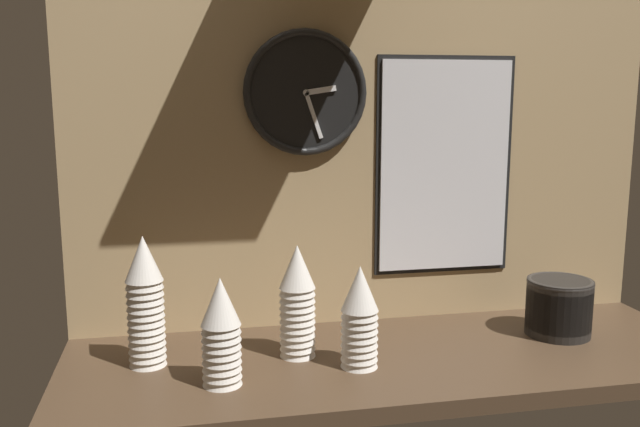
{
  "coord_description": "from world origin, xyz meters",
  "views": [
    {
      "loc": [
        -0.49,
        -1.51,
        0.63
      ],
      "look_at": [
        -0.18,
        0.04,
        0.35
      ],
      "focal_mm": 38.0,
      "sensor_mm": 36.0,
      "label": 1
    }
  ],
  "objects_px": {
    "wall_clock": "(305,93)",
    "menu_board": "(444,166)",
    "cup_stack_left": "(221,332)",
    "bowl_stack_far_right": "(559,306)",
    "cup_stack_center": "(360,317)",
    "cup_stack_far_left": "(145,301)",
    "cup_stack_center_left": "(297,301)"
  },
  "relations": [
    {
      "from": "wall_clock",
      "to": "menu_board",
      "type": "relative_size",
      "value": 0.54
    },
    {
      "from": "cup_stack_left",
      "to": "bowl_stack_far_right",
      "type": "bearing_deg",
      "value": 9.03
    },
    {
      "from": "cup_stack_center",
      "to": "bowl_stack_far_right",
      "type": "distance_m",
      "value": 0.58
    },
    {
      "from": "cup_stack_far_left",
      "to": "bowl_stack_far_right",
      "type": "xyz_separation_m",
      "value": [
        1.05,
        -0.0,
        -0.08
      ]
    },
    {
      "from": "cup_stack_center",
      "to": "cup_stack_far_left",
      "type": "bearing_deg",
      "value": 167.52
    },
    {
      "from": "cup_stack_center_left",
      "to": "cup_stack_far_left",
      "type": "xyz_separation_m",
      "value": [
        -0.35,
        0.01,
        0.02
      ]
    },
    {
      "from": "cup_stack_left",
      "to": "wall_clock",
      "type": "relative_size",
      "value": 0.75
    },
    {
      "from": "cup_stack_center",
      "to": "menu_board",
      "type": "xyz_separation_m",
      "value": [
        0.32,
        0.31,
        0.31
      ]
    },
    {
      "from": "cup_stack_center_left",
      "to": "bowl_stack_far_right",
      "type": "xyz_separation_m",
      "value": [
        0.7,
        0.01,
        -0.06
      ]
    },
    {
      "from": "cup_stack_center_left",
      "to": "cup_stack_center",
      "type": "bearing_deg",
      "value": -35.97
    },
    {
      "from": "cup_stack_left",
      "to": "cup_stack_center",
      "type": "xyz_separation_m",
      "value": [
        0.32,
        0.04,
        0.0
      ]
    },
    {
      "from": "bowl_stack_far_right",
      "to": "menu_board",
      "type": "xyz_separation_m",
      "value": [
        -0.25,
        0.21,
        0.35
      ]
    },
    {
      "from": "cup_stack_left",
      "to": "bowl_stack_far_right",
      "type": "xyz_separation_m",
      "value": [
        0.89,
        0.14,
        -0.04
      ]
    },
    {
      "from": "cup_stack_far_left",
      "to": "menu_board",
      "type": "bearing_deg",
      "value": 14.25
    },
    {
      "from": "cup_stack_left",
      "to": "cup_stack_center",
      "type": "bearing_deg",
      "value": 6.58
    },
    {
      "from": "wall_clock",
      "to": "cup_stack_left",
      "type": "bearing_deg",
      "value": -126.22
    },
    {
      "from": "cup_stack_center_left",
      "to": "wall_clock",
      "type": "height_order",
      "value": "wall_clock"
    },
    {
      "from": "cup_stack_center_left",
      "to": "bowl_stack_far_right",
      "type": "relative_size",
      "value": 1.62
    },
    {
      "from": "cup_stack_left",
      "to": "cup_stack_center_left",
      "type": "height_order",
      "value": "cup_stack_center_left"
    },
    {
      "from": "cup_stack_center",
      "to": "bowl_stack_far_right",
      "type": "xyz_separation_m",
      "value": [
        0.57,
        0.1,
        -0.04
      ]
    },
    {
      "from": "cup_stack_far_left",
      "to": "menu_board",
      "type": "height_order",
      "value": "menu_board"
    },
    {
      "from": "cup_stack_far_left",
      "to": "menu_board",
      "type": "xyz_separation_m",
      "value": [
        0.8,
        0.2,
        0.27
      ]
    },
    {
      "from": "menu_board",
      "to": "wall_clock",
      "type": "bearing_deg",
      "value": -178.7
    },
    {
      "from": "wall_clock",
      "to": "menu_board",
      "type": "height_order",
      "value": "wall_clock"
    },
    {
      "from": "bowl_stack_far_right",
      "to": "menu_board",
      "type": "bearing_deg",
      "value": 140.18
    },
    {
      "from": "menu_board",
      "to": "cup_stack_center_left",
      "type": "bearing_deg",
      "value": -154.24
    },
    {
      "from": "cup_stack_far_left",
      "to": "bowl_stack_far_right",
      "type": "height_order",
      "value": "cup_stack_far_left"
    },
    {
      "from": "cup_stack_left",
      "to": "cup_stack_far_left",
      "type": "xyz_separation_m",
      "value": [
        -0.16,
        0.14,
        0.03
      ]
    },
    {
      "from": "cup_stack_center",
      "to": "cup_stack_far_left",
      "type": "relative_size",
      "value": 0.78
    },
    {
      "from": "cup_stack_center",
      "to": "menu_board",
      "type": "relative_size",
      "value": 0.4
    },
    {
      "from": "cup_stack_far_left",
      "to": "bowl_stack_far_right",
      "type": "distance_m",
      "value": 1.05
    },
    {
      "from": "bowl_stack_far_right",
      "to": "menu_board",
      "type": "relative_size",
      "value": 0.28
    }
  ]
}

